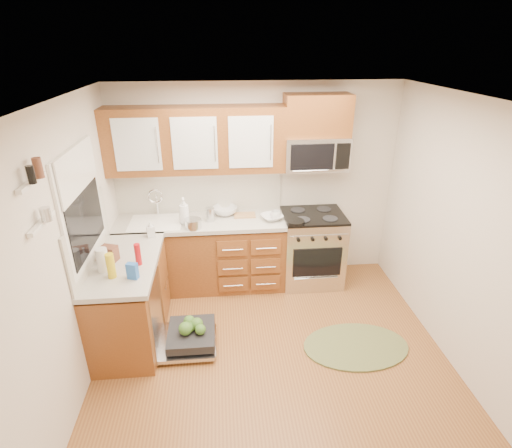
{
  "coord_description": "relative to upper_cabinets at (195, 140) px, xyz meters",
  "views": [
    {
      "loc": [
        -0.46,
        -3.02,
        2.92
      ],
      "look_at": [
        -0.09,
        0.85,
        1.12
      ],
      "focal_mm": 28.0,
      "sensor_mm": 36.0,
      "label": 1
    }
  ],
  "objects": [
    {
      "name": "microwave",
      "position": [
        1.41,
        -0.02,
        -0.18
      ],
      "size": [
        0.76,
        0.38,
        0.4
      ],
      "primitive_type": null,
      "color": "silver",
      "rests_on": "ground"
    },
    {
      "name": "soap_bottle_a",
      "position": [
        -0.17,
        -0.21,
        -0.79
      ],
      "size": [
        0.14,
        0.14,
        0.33
      ],
      "primitive_type": "imported",
      "rotation": [
        0.0,
        0.0,
        0.12
      ],
      "color": "#999999",
      "rests_on": "countertop_back"
    },
    {
      "name": "shelf_lower",
      "position": [
        -0.99,
        -1.92,
        -0.12
      ],
      "size": [
        0.04,
        0.4,
        0.03
      ],
      "primitive_type": "cube",
      "color": "white",
      "rests_on": "ground"
    },
    {
      "name": "canister",
      "position": [
        0.13,
        -0.17,
        -0.87
      ],
      "size": [
        0.12,
        0.12,
        0.17
      ],
      "primitive_type": "cylinder",
      "rotation": [
        0.0,
        0.0,
        -0.19
      ],
      "color": "silver",
      "rests_on": "countertop_back"
    },
    {
      "name": "cabinet_over_mw",
      "position": [
        1.41,
        0.0,
        0.26
      ],
      "size": [
        0.76,
        0.35,
        0.47
      ],
      "primitive_type": "cube",
      "color": "#603115",
      "rests_on": "ground"
    },
    {
      "name": "wall_right",
      "position": [
        2.48,
        -1.57,
        -0.62
      ],
      "size": [
        0.04,
        3.5,
        2.5
      ],
      "primitive_type": "cube",
      "color": "beige",
      "rests_on": "ground"
    },
    {
      "name": "cutting_board",
      "position": [
        0.55,
        -0.05,
        -0.94
      ],
      "size": [
        0.27,
        0.17,
        0.02
      ],
      "primitive_type": "cube",
      "rotation": [
        0.0,
        0.0,
        -0.01
      ],
      "color": "tan",
      "rests_on": "countertop_back"
    },
    {
      "name": "backsplash_back",
      "position": [
        0.0,
        0.16,
        -0.67
      ],
      "size": [
        2.05,
        0.02,
        0.57
      ],
      "primitive_type": "cube",
      "color": "beige",
      "rests_on": "ground"
    },
    {
      "name": "ceiling",
      "position": [
        0.73,
        -1.57,
        0.62
      ],
      "size": [
        3.5,
        3.5,
        0.0
      ],
      "primitive_type": "plane",
      "rotation": [
        3.14,
        0.0,
        0.0
      ],
      "color": "white",
      "rests_on": "ground"
    },
    {
      "name": "upper_cabinets",
      "position": [
        0.0,
        0.0,
        0.0
      ],
      "size": [
        2.05,
        0.35,
        0.75
      ],
      "primitive_type": null,
      "color": "#603115",
      "rests_on": "ground"
    },
    {
      "name": "red_bottle",
      "position": [
        -0.56,
        -1.13,
        -0.84
      ],
      "size": [
        0.06,
        0.06,
        0.22
      ],
      "primitive_type": "cylinder",
      "rotation": [
        0.0,
        0.0,
        0.01
      ],
      "color": "#A50D13",
      "rests_on": "countertop_left"
    },
    {
      "name": "cup",
      "position": [
        0.93,
        -0.17,
        -0.9
      ],
      "size": [
        0.16,
        0.16,
        0.1
      ],
      "primitive_type": "imported",
      "rotation": [
        0.0,
        0.0,
        -0.41
      ],
      "color": "#999999",
      "rests_on": "countertop_back"
    },
    {
      "name": "countertop_back",
      "position": [
        0.0,
        -0.14,
        -0.97
      ],
      "size": [
        2.07,
        0.64,
        0.05
      ],
      "primitive_type": "cube",
      "color": "beige",
      "rests_on": "base_cabinet_back"
    },
    {
      "name": "wall_back",
      "position": [
        0.73,
        0.18,
        -0.62
      ],
      "size": [
        3.5,
        0.04,
        2.5
      ],
      "primitive_type": "cube",
      "color": "beige",
      "rests_on": "ground"
    },
    {
      "name": "wall_front",
      "position": [
        0.73,
        -3.33,
        -0.62
      ],
      "size": [
        3.5,
        0.04,
        2.5
      ],
      "primitive_type": "cube",
      "color": "beige",
      "rests_on": "ground"
    },
    {
      "name": "floor",
      "position": [
        0.73,
        -1.57,
        -1.88
      ],
      "size": [
        3.5,
        3.5,
        0.0
      ],
      "primitive_type": "plane",
      "color": "brown",
      "rests_on": "ground"
    },
    {
      "name": "bowl_a",
      "position": [
        0.88,
        -0.2,
        -0.92
      ],
      "size": [
        0.33,
        0.33,
        0.06
      ],
      "primitive_type": "imported",
      "rotation": [
        0.0,
        0.0,
        0.34
      ],
      "color": "#999999",
      "rests_on": "countertop_back"
    },
    {
      "name": "stock_pot",
      "position": [
        -0.07,
        -0.35,
        -0.89
      ],
      "size": [
        0.25,
        0.25,
        0.12
      ],
      "primitive_type": "cylinder",
      "rotation": [
        0.0,
        0.0,
        0.4
      ],
      "color": "silver",
      "rests_on": "countertop_back"
    },
    {
      "name": "soap_bottle_b",
      "position": [
        -0.52,
        -0.52,
        -0.86
      ],
      "size": [
        0.1,
        0.1,
        0.19
      ],
      "primitive_type": "imported",
      "rotation": [
        0.0,
        0.0,
        0.26
      ],
      "color": "#999999",
      "rests_on": "countertop_left"
    },
    {
      "name": "wall_left",
      "position": [
        -1.02,
        -1.57,
        -0.62
      ],
      "size": [
        0.04,
        3.5,
        2.5
      ],
      "primitive_type": "cube",
      "color": "beige",
      "rests_on": "ground"
    },
    {
      "name": "paper_towel_roll",
      "position": [
        -0.86,
        -1.23,
        -0.83
      ],
      "size": [
        0.12,
        0.12,
        0.23
      ],
      "primitive_type": "cylinder",
      "rotation": [
        0.0,
        0.0,
        0.14
      ],
      "color": "white",
      "rests_on": "countertop_left"
    },
    {
      "name": "backsplash_left",
      "position": [
        -1.01,
        -1.05,
        -0.67
      ],
      "size": [
        0.02,
        1.25,
        0.57
      ],
      "primitive_type": "cube",
      "color": "beige",
      "rests_on": "ground"
    },
    {
      "name": "window",
      "position": [
        -1.01,
        -1.07,
        -0.32
      ],
      "size": [
        0.03,
        1.05,
        1.05
      ],
      "primitive_type": null,
      "color": "white",
      "rests_on": "ground"
    },
    {
      "name": "window_blind",
      "position": [
        -0.98,
        -1.07,
        0.0
      ],
      "size": [
        0.02,
        0.96,
        0.4
      ],
      "primitive_type": "cube",
      "color": "white",
      "rests_on": "ground"
    },
    {
      "name": "bowl_b",
      "position": [
        0.31,
        0.03,
        -0.9
      ],
      "size": [
        0.31,
        0.31,
        0.1
      ],
      "primitive_type": "imported",
      "rotation": [
        0.0,
        0.0,
        0.02
      ],
      "color": "#999999",
      "rests_on": "countertop_back"
    },
    {
      "name": "range",
      "position": [
        1.41,
        -0.15,
        -1.4
      ],
      "size": [
        0.76,
        0.64,
        0.95
      ],
      "primitive_type": null,
      "color": "silver",
      "rests_on": "ground"
    },
    {
      "name": "blue_carton",
      "position": [
        -0.57,
        -1.39,
        -0.87
      ],
      "size": [
        0.11,
        0.09,
        0.16
      ],
      "primitive_type": "cube",
      "rotation": [
        0.0,
        0.0,
        -0.32
      ],
      "color": "blue",
      "rests_on": "countertop_left"
    },
    {
      "name": "wooden_box",
      "position": [
        -0.85,
        -1.03,
        -0.87
      ],
      "size": [
        0.18,
        0.16,
        0.16
      ],
      "primitive_type": "cube",
      "rotation": [
        0.0,
        0.0,
        -0.34
      ],
      "color": "brown",
      "rests_on": "countertop_left"
    },
    {
      "name": "skillet",
      "position": [
        1.12,
        -0.4,
        -0.9
      ],
      "size": [
        0.25,
        0.25,
        0.04
      ],
      "primitive_type": "cylinder",
      "rotation": [
        0.0,
        0.0,
        -0.15
      ],
      "color": "black",
      "rests_on": "range"
    },
    {
      "name": "countertop_left",
      "position": [
        -0.71,
        -1.05,
        -0.97
      ],
      "size": [
        0.64,
        1.27,
        0.05
      ],
      "primitive_type": "cube",
      "color": "beige",
      "rests_on": "base_cabinet_left"
    },
    {
      "name": "dishwasher",
      "position": [
        -0.13,
        -1.27,
        -1.77
      ],
      "size": [
        0.7,
        0.6,
        0.2
      ],
      "primitive_type": null,
      "color": "silver",
      "rests_on": "ground"
    },
    {
      "name": "base_cabinet_left",
      "position": [
        -0.72,
        -1.05,
        -1.45
      ],
      "size": [
        0.6,
        1.25,
        0.85
      ],
      "primitive_type": "cube",
      "color": "#603115",
      "rests_on": "ground"
    },
    {
      "name": "mustard_bottle",
      "position": [
        -0.76,
        -1.35,
        -0.83
      ],
      "size": [
        0.1,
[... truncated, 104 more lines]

